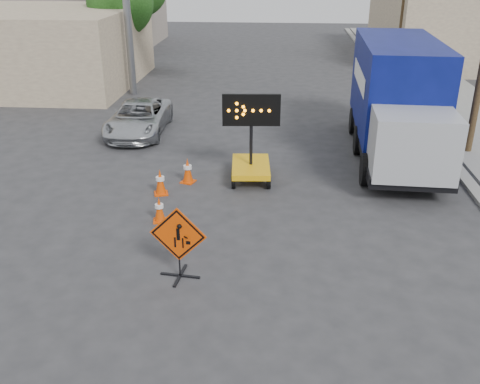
# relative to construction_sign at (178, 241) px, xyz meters

# --- Properties ---
(ground) EXTENTS (100.00, 100.00, 0.00)m
(ground) POSITION_rel_construction_sign_xyz_m (0.96, -1.20, -0.91)
(ground) COLOR #2D2D30
(ground) RESTS_ON ground
(curb_right) EXTENTS (0.40, 60.00, 0.12)m
(curb_right) POSITION_rel_construction_sign_xyz_m (8.16, 13.80, -0.85)
(curb_right) COLOR gray
(curb_right) RESTS_ON ground
(sidewalk_right) EXTENTS (4.00, 60.00, 0.15)m
(sidewalk_right) POSITION_rel_construction_sign_xyz_m (10.46, 13.80, -0.84)
(sidewalk_right) COLOR gray
(sidewalk_right) RESTS_ON ground
(storefront_left_near) EXTENTS (14.00, 10.00, 4.00)m
(storefront_left_near) POSITION_rel_construction_sign_xyz_m (-13.04, 18.80, 1.09)
(storefront_left_near) COLOR #C8B590
(storefront_left_near) RESTS_ON ground
(storefront_left_far) EXTENTS (12.00, 10.00, 4.40)m
(storefront_left_far) POSITION_rel_construction_sign_xyz_m (-14.04, 32.80, 1.29)
(storefront_left_far) COLOR gray
(storefront_left_far) RESTS_ON ground
(building_right_far) EXTENTS (10.00, 14.00, 4.60)m
(building_right_far) POSITION_rel_construction_sign_xyz_m (13.96, 28.80, 1.39)
(building_right_far) COLOR #C8B590
(building_right_far) RESTS_ON ground
(tree_left_near) EXTENTS (3.71, 3.71, 6.03)m
(tree_left_near) POSITION_rel_construction_sign_xyz_m (-7.04, 20.80, 3.25)
(tree_left_near) COLOR #4F3C22
(tree_left_near) RESTS_ON ground
(construction_sign) EXTENTS (1.30, 0.92, 1.73)m
(construction_sign) POSITION_rel_construction_sign_xyz_m (0.00, 0.00, 0.00)
(construction_sign) COLOR black
(construction_sign) RESTS_ON ground
(arrow_board) EXTENTS (1.78, 2.06, 2.82)m
(arrow_board) POSITION_rel_construction_sign_xyz_m (1.24, 5.80, -0.28)
(arrow_board) COLOR #EBAB0D
(arrow_board) RESTS_ON ground
(pickup_truck) EXTENTS (2.28, 4.69, 1.28)m
(pickup_truck) POSITION_rel_construction_sign_xyz_m (-3.56, 10.33, -0.27)
(pickup_truck) COLOR silver
(pickup_truck) RESTS_ON ground
(box_truck) EXTENTS (2.96, 8.48, 3.98)m
(box_truck) POSITION_rel_construction_sign_xyz_m (6.17, 8.48, 0.89)
(box_truck) COLOR black
(box_truck) RESTS_ON ground
(cone_a) EXTENTS (0.43, 0.43, 0.72)m
(cone_a) POSITION_rel_construction_sign_xyz_m (-1.05, 2.66, -0.55)
(cone_a) COLOR #DD4204
(cone_a) RESTS_ON ground
(cone_b) EXTENTS (0.50, 0.50, 0.80)m
(cone_b) POSITION_rel_construction_sign_xyz_m (-1.41, 4.45, -0.51)
(cone_b) COLOR #DD4204
(cone_b) RESTS_ON ground
(cone_c) EXTENTS (0.52, 0.52, 0.81)m
(cone_c) POSITION_rel_construction_sign_xyz_m (-0.74, 5.43, -0.51)
(cone_c) COLOR #DD4204
(cone_c) RESTS_ON ground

